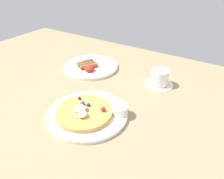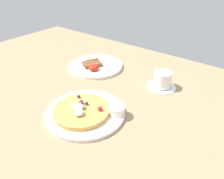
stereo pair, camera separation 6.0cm
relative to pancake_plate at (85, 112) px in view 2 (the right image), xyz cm
name	(u,v)px [view 2 (the right image)]	position (x,y,z in cm)	size (l,w,h in cm)	color
ground_plane	(101,99)	(-2.82, 12.00, -2.12)	(184.97, 110.56, 3.00)	#987F5D
pancake_plate	(85,112)	(0.00, 0.00, 0.00)	(27.83, 27.83, 1.24)	white
pancake_with_berries	(81,110)	(-0.49, -1.37, 1.61)	(19.45, 19.45, 3.57)	gold
syrup_ramekin	(117,110)	(9.39, 5.76, 2.14)	(5.84, 5.84, 2.96)	white
breakfast_plate	(96,66)	(-21.63, 30.15, 0.08)	(26.53, 26.53, 1.40)	white
fried_breakfast	(92,64)	(-22.08, 27.81, 1.83)	(14.31, 11.30, 2.85)	brown
coffee_saucer	(162,86)	(13.15, 32.83, -0.31)	(12.02, 12.02, 0.61)	white
coffee_cup	(162,79)	(13.00, 32.95, 3.32)	(9.31, 8.07, 6.40)	white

